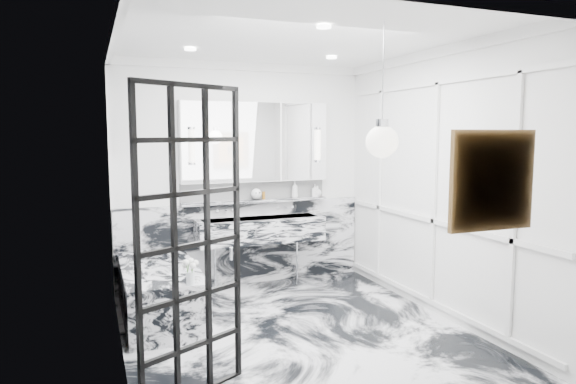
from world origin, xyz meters
name	(u,v)px	position (x,y,z in m)	size (l,w,h in m)	color
floor	(295,332)	(0.00, 0.00, 0.00)	(3.60, 3.60, 0.00)	silver
ceiling	(296,37)	(0.00, 0.00, 2.80)	(3.60, 3.60, 0.00)	white
wall_back	(243,175)	(0.00, 1.80, 1.40)	(3.60, 3.60, 0.00)	white
wall_front	(405,219)	(0.00, -1.80, 1.40)	(3.60, 3.60, 0.00)	white
wall_left	(118,197)	(-1.60, 0.00, 1.40)	(3.60, 3.60, 0.00)	white
wall_right	(436,184)	(1.60, 0.00, 1.40)	(3.60, 3.60, 0.00)	white
marble_clad_back	(244,243)	(0.00, 1.78, 0.53)	(3.18, 0.05, 1.05)	silver
marble_clad_left	(120,204)	(-1.59, 0.00, 1.34)	(0.02, 3.56, 2.68)	silver
panel_molding	(434,193)	(1.58, 0.00, 1.30)	(0.03, 3.40, 2.30)	white
soap_bottle_a	(295,189)	(0.68, 1.71, 1.20)	(0.08, 0.09, 0.22)	#8C5919
soap_bottle_b	(315,190)	(0.97, 1.71, 1.17)	(0.08, 0.08, 0.17)	#4C4C51
soap_bottle_c	(317,191)	(1.00, 1.71, 1.16)	(0.11, 0.11, 0.14)	silver
face_pot	(256,194)	(0.15, 1.71, 1.17)	(0.14, 0.14, 0.14)	white
amber_bottle	(264,195)	(0.25, 1.71, 1.14)	(0.04, 0.04, 0.10)	#8C5919
flower_vase	(190,278)	(-0.99, 0.12, 0.61)	(0.08, 0.08, 0.12)	silver
crittall_door	(191,245)	(-1.15, -0.85, 1.13)	(0.88, 0.04, 2.26)	black
artwork	(492,180)	(0.71, -1.76, 1.61)	(0.58, 0.06, 0.58)	#C77314
pendant_light	(382,142)	(0.26, -1.09, 1.86)	(0.24, 0.24, 0.24)	white
trough_sink	(260,230)	(0.15, 1.55, 0.73)	(1.60, 0.45, 0.30)	silver
ledge	(256,201)	(0.15, 1.72, 1.07)	(1.90, 0.14, 0.04)	silver
subway_tile	(254,190)	(0.15, 1.78, 1.21)	(1.90, 0.03, 0.23)	white
mirror_cabinet	(255,142)	(0.15, 1.73, 1.82)	(1.90, 0.16, 1.00)	white
sconce_left	(192,146)	(-0.67, 1.63, 1.78)	(0.07, 0.07, 0.40)	white
sconce_right	(318,145)	(0.97, 1.63, 1.78)	(0.07, 0.07, 0.40)	white
bathtub	(160,292)	(-1.18, 0.90, 0.28)	(0.75, 1.65, 0.55)	silver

